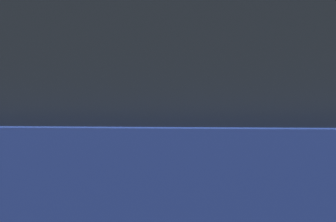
# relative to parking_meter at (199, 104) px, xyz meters

# --- Properties ---
(parking_meter) EXTENTS (0.16, 0.17, 1.50)m
(parking_meter) POSITION_rel_parking_meter_xyz_m (0.00, 0.00, 0.00)
(parking_meter) COLOR slate
(parking_meter) RESTS_ON sidewalk_curb
(pedestrian_at_meter) EXTENTS (0.69, 0.46, 1.76)m
(pedestrian_at_meter) POSITION_rel_parking_meter_xyz_m (-0.63, 0.05, -0.05)
(pedestrian_at_meter) COLOR #1E233F
(pedestrian_at_meter) RESTS_ON sidewalk_curb
(parked_sedan_blue) EXTENTS (4.65, 1.92, 1.76)m
(parked_sedan_blue) POSITION_rel_parking_meter_xyz_m (-0.38, -1.68, -0.32)
(parked_sedan_blue) COLOR navy
(parked_sedan_blue) RESTS_ON ground
(background_railing) EXTENTS (24.06, 0.06, 1.12)m
(background_railing) POSITION_rel_parking_meter_xyz_m (-0.28, 2.02, -0.27)
(background_railing) COLOR #2D7A38
(background_railing) RESTS_ON sidewalk_curb
(backdrop_wall) EXTENTS (32.00, 0.50, 3.27)m
(backdrop_wall) POSITION_rel_parking_meter_xyz_m (-0.28, 5.73, 0.44)
(backdrop_wall) COLOR #ADA38E
(backdrop_wall) RESTS_ON ground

